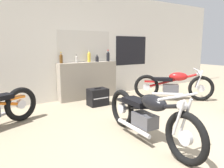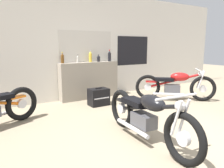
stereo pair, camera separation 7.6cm
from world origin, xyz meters
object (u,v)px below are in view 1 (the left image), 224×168
(bottle_left_center, at_px, (77,59))
(bottle_center, at_px, (89,57))
(motorcycle_red, at_px, (173,85))
(hard_case_black, at_px, (98,97))
(bottle_rightmost, at_px, (108,56))
(bottle_leftmost, at_px, (61,58))
(bottle_right_center, at_px, (97,59))
(motorcycle_black, at_px, (148,115))

(bottle_left_center, xyz_separation_m, bottle_center, (0.35, -0.02, 0.05))
(motorcycle_red, bearing_deg, hard_case_black, 161.71)
(hard_case_black, bearing_deg, motorcycle_red, -18.29)
(bottle_center, height_order, hard_case_black, bottle_center)
(bottle_rightmost, bearing_deg, bottle_left_center, 175.85)
(bottle_left_center, bearing_deg, bottle_rightmost, -4.15)
(motorcycle_red, bearing_deg, bottle_center, 140.96)
(hard_case_black, bearing_deg, bottle_leftmost, 126.51)
(bottle_right_center, relative_size, hard_case_black, 0.41)
(bottle_right_center, xyz_separation_m, bottle_rightmost, (0.33, -0.03, 0.06))
(bottle_rightmost, height_order, motorcycle_red, bottle_rightmost)
(motorcycle_black, bearing_deg, bottle_rightmost, 68.34)
(bottle_rightmost, relative_size, hard_case_black, 0.69)
(motorcycle_black, bearing_deg, bottle_leftmost, 93.92)
(bottle_leftmost, distance_m, bottle_rightmost, 1.33)
(bottle_center, bearing_deg, bottle_left_center, 176.48)
(bottle_center, distance_m, hard_case_black, 1.20)
(hard_case_black, bearing_deg, bottle_right_center, 60.62)
(bottle_leftmost, distance_m, motorcycle_red, 2.93)
(bottle_center, xyz_separation_m, motorcycle_black, (-0.56, -2.88, -0.71))
(motorcycle_red, bearing_deg, bottle_left_center, 145.62)
(bottle_center, relative_size, bottle_rightmost, 0.99)
(bottle_leftmost, distance_m, motorcycle_black, 2.98)
(bottle_leftmost, bearing_deg, hard_case_black, -53.49)
(bottle_left_center, bearing_deg, bottle_right_center, -3.53)
(bottle_left_center, height_order, bottle_right_center, bottle_left_center)
(bottle_left_center, xyz_separation_m, bottle_right_center, (0.58, -0.04, -0.01))
(bottle_rightmost, relative_size, motorcycle_red, 0.20)
(bottle_center, xyz_separation_m, hard_case_black, (-0.19, -0.76, -0.91))
(bottle_left_center, xyz_separation_m, motorcycle_red, (2.07, -1.41, -0.66))
(bottle_rightmost, bearing_deg, motorcycle_black, -111.66)
(bottle_right_center, bearing_deg, bottle_center, 176.46)
(bottle_right_center, relative_size, motorcycle_red, 0.12)
(bottle_leftmost, height_order, bottle_rightmost, bottle_rightmost)
(bottle_rightmost, relative_size, motorcycle_black, 0.15)
(bottle_left_center, relative_size, motorcycle_black, 0.10)
(bottle_right_center, relative_size, bottle_rightmost, 0.59)
(motorcycle_red, height_order, motorcycle_black, motorcycle_black)
(bottle_leftmost, xyz_separation_m, motorcycle_black, (0.20, -2.90, -0.69))
(bottle_left_center, distance_m, bottle_center, 0.35)
(bottle_leftmost, relative_size, bottle_rightmost, 0.87)
(bottle_rightmost, bearing_deg, bottle_leftmost, 177.46)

